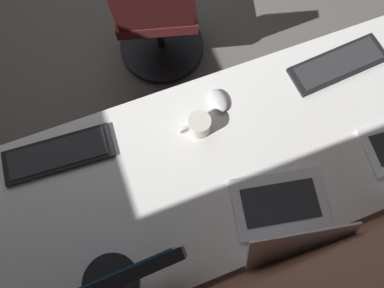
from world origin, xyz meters
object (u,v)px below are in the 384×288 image
(laptop_left, at_px, (287,220))
(office_chair, at_px, (156,13))
(mouse_main, at_px, (219,100))
(drawer_pedestal, at_px, (117,225))
(keyboard_main, at_px, (338,64))
(keyboard_spare, at_px, (58,154))
(coffee_mug, at_px, (199,125))

(laptop_left, bearing_deg, office_chair, -85.46)
(mouse_main, bearing_deg, laptop_left, 94.90)
(laptop_left, bearing_deg, drawer_pedestal, -21.34)
(laptop_left, distance_m, office_chair, 1.29)
(keyboard_main, bearing_deg, laptop_left, 45.79)
(drawer_pedestal, bearing_deg, office_chair, -118.99)
(laptop_left, relative_size, mouse_main, 3.90)
(drawer_pedestal, xyz_separation_m, office_chair, (-0.55, -0.99, 0.11))
(drawer_pedestal, xyz_separation_m, laptop_left, (-0.65, 0.25, 0.43))
(keyboard_spare, distance_m, office_chair, 0.98)
(drawer_pedestal, bearing_deg, keyboard_spare, -78.07)
(keyboard_spare, bearing_deg, drawer_pedestal, 101.93)
(keyboard_spare, bearing_deg, coffee_mug, 170.53)
(laptop_left, xyz_separation_m, keyboard_main, (-0.49, -0.50, -0.04))
(drawer_pedestal, height_order, keyboard_main, keyboard_main)
(drawer_pedestal, xyz_separation_m, coffee_mug, (-0.49, -0.19, 0.43))
(keyboard_main, bearing_deg, keyboard_spare, -1.51)
(keyboard_main, relative_size, coffee_mug, 3.33)
(drawer_pedestal, relative_size, coffee_mug, 5.40)
(keyboard_main, xyz_separation_m, coffee_mug, (0.65, 0.06, 0.03))
(keyboard_spare, height_order, office_chair, office_chair)
(drawer_pedestal, bearing_deg, keyboard_main, -167.65)
(keyboard_main, relative_size, office_chair, 0.44)
(laptop_left, distance_m, keyboard_main, 0.70)
(keyboard_spare, distance_m, mouse_main, 0.67)
(drawer_pedestal, distance_m, mouse_main, 0.77)
(keyboard_main, distance_m, office_chair, 0.99)
(mouse_main, xyz_separation_m, coffee_mug, (0.12, 0.08, 0.03))
(drawer_pedestal, distance_m, keyboard_main, 1.23)
(coffee_mug, bearing_deg, mouse_main, -146.09)
(keyboard_spare, bearing_deg, keyboard_main, 178.49)
(keyboard_spare, distance_m, coffee_mug, 0.55)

